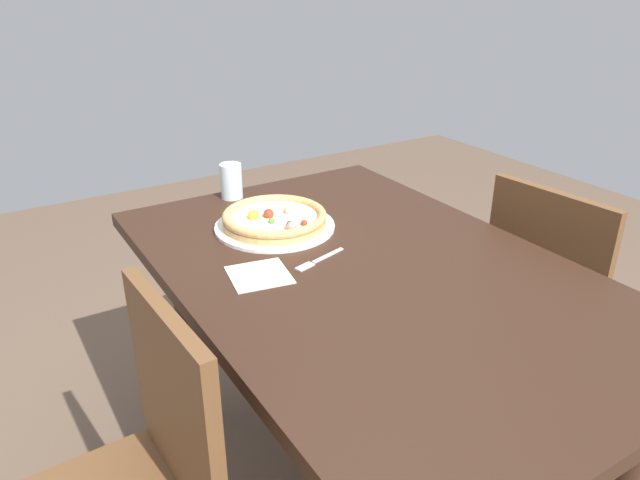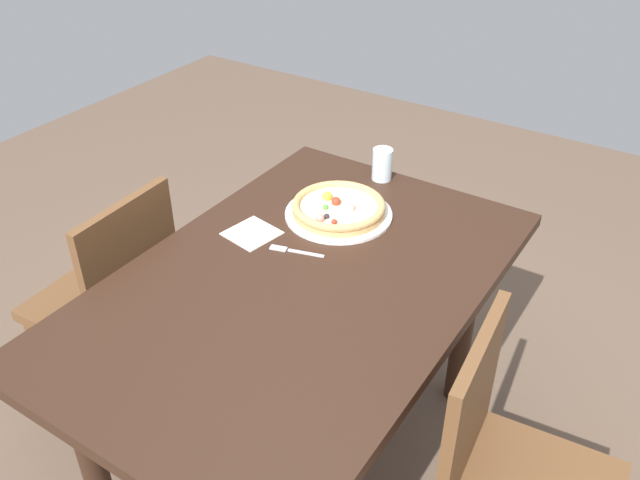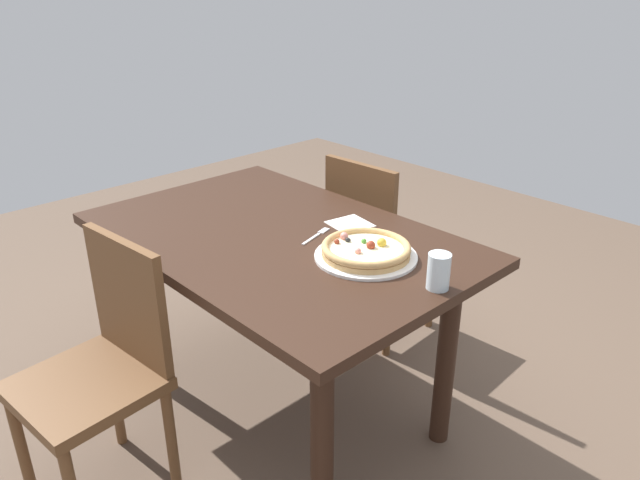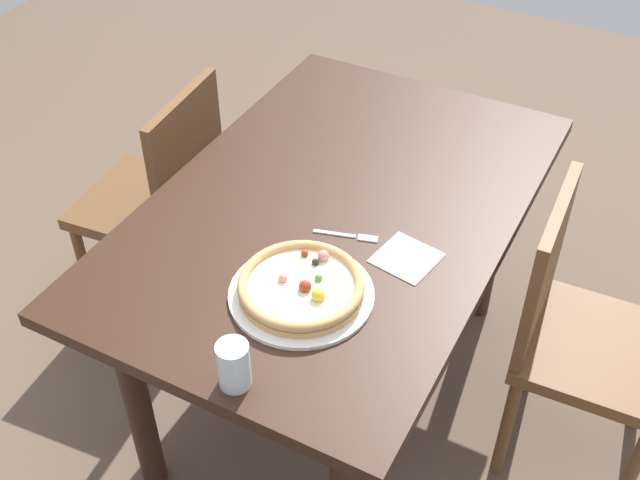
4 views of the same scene
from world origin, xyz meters
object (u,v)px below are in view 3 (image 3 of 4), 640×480
at_px(chair_near, 103,365).
at_px(chair_far, 375,241).
at_px(pizza, 366,249).
at_px(fork, 317,235).
at_px(dining_table, 279,260).
at_px(drinking_glass, 439,271).
at_px(plate, 366,256).
at_px(napkin, 350,224).

bearing_deg(chair_near, chair_far, -93.43).
distance_m(pizza, fork, 0.24).
relative_size(dining_table, chair_far, 1.59).
bearing_deg(pizza, fork, 177.86).
xyz_separation_m(pizza, fork, (-0.24, 0.01, -0.03)).
xyz_separation_m(pizza, drinking_glass, (0.29, 0.00, 0.03)).
distance_m(chair_near, pizza, 0.91).
height_order(chair_far, plate, chair_far).
distance_m(chair_near, plate, 0.91).
bearing_deg(dining_table, chair_near, -96.23).
distance_m(fork, drinking_glass, 0.53).
height_order(dining_table, fork, fork).
bearing_deg(drinking_glass, fork, 179.26).
height_order(plate, napkin, plate).
height_order(chair_near, napkin, chair_near).
distance_m(dining_table, fork, 0.18).
bearing_deg(plate, dining_table, -166.10).
relative_size(chair_far, fork, 5.39).
relative_size(chair_far, plate, 2.59).
bearing_deg(drinking_glass, plate, -179.49).
bearing_deg(drinking_glass, dining_table, -172.05).
distance_m(fork, napkin, 0.16).
xyz_separation_m(chair_near, plate, (0.42, 0.75, 0.28)).
bearing_deg(drinking_glass, pizza, -179.57).
height_order(plate, drinking_glass, drinking_glass).
bearing_deg(dining_table, plate, 13.90).
bearing_deg(napkin, dining_table, -114.64).
bearing_deg(pizza, drinking_glass, 0.43).
xyz_separation_m(chair_near, napkin, (0.19, 0.92, 0.28)).
relative_size(plate, drinking_glass, 3.05).
xyz_separation_m(dining_table, chair_near, (-0.07, -0.67, -0.17)).
relative_size(drinking_glass, napkin, 0.79).
distance_m(dining_table, pizza, 0.38).
bearing_deg(plate, fork, 177.77).
distance_m(plate, napkin, 0.28).
xyz_separation_m(dining_table, drinking_glass, (0.63, 0.09, 0.16)).
relative_size(chair_near, chair_far, 1.00).
height_order(dining_table, pizza, pizza).
distance_m(chair_far, drinking_glass, 1.00).
distance_m(chair_far, pizza, 0.80).
distance_m(pizza, drinking_glass, 0.29).
xyz_separation_m(dining_table, plate, (0.35, 0.09, 0.11)).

